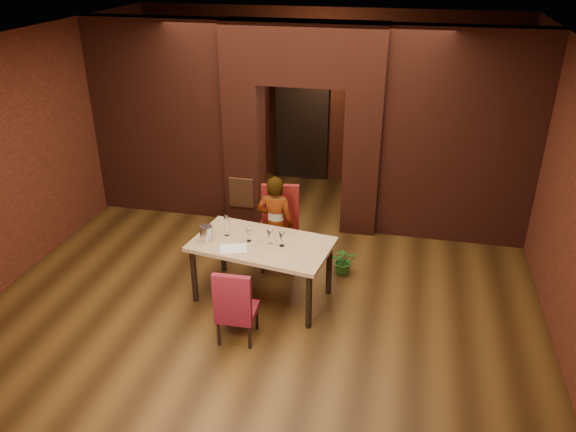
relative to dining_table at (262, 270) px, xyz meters
name	(u,v)px	position (x,y,z in m)	size (l,w,h in m)	color
floor	(273,285)	(0.06, 0.30, -0.41)	(8.00, 8.00, 0.00)	#482D12
ceiling	(269,43)	(0.06, 0.30, 2.79)	(7.00, 8.00, 0.04)	silver
wall_back	(324,98)	(0.06, 4.30, 1.19)	(7.00, 0.04, 3.20)	maroon
wall_front	(111,413)	(0.06, -3.70, 1.19)	(7.00, 0.04, 3.20)	maroon
wall_left	(23,155)	(-3.44, 0.30, 1.19)	(0.04, 8.00, 3.20)	maroon
wall_right	(574,202)	(3.56, 0.30, 1.19)	(0.04, 8.00, 3.20)	maroon
pillar_left	(245,152)	(-0.89, 2.30, 0.74)	(0.55, 0.55, 2.30)	maroon
pillar_right	(362,161)	(1.01, 2.30, 0.74)	(0.55, 0.55, 2.30)	maroon
lintel	(304,53)	(0.06, 2.30, 2.34)	(2.45, 0.55, 0.90)	maroon
wing_wall_left	(161,119)	(-2.30, 2.30, 1.19)	(2.27, 0.35, 3.20)	maroon
wing_wall_right	(460,139)	(2.42, 2.30, 1.19)	(2.27, 0.35, 3.20)	maroon
vent_panel	(241,193)	(-0.89, 2.00, 0.14)	(0.40, 0.03, 0.50)	#A2562F
rear_door	(302,126)	(-0.34, 4.24, 0.64)	(0.90, 0.08, 2.10)	black
rear_door_frame	(302,126)	(-0.34, 4.20, 0.64)	(1.02, 0.04, 2.22)	black
dining_table	(262,270)	(0.00, 0.00, 0.00)	(1.73, 0.97, 0.81)	tan
chair_far	(279,229)	(0.03, 0.83, 0.18)	(0.53, 0.53, 1.16)	maroon
chair_near	(237,303)	(-0.06, -0.88, 0.07)	(0.44, 0.44, 0.96)	maroon
person_seated	(275,224)	(-0.01, 0.74, 0.30)	(0.52, 0.34, 1.41)	silver
wine_glass_a	(249,235)	(-0.17, 0.00, 0.50)	(0.07, 0.07, 0.18)	white
wine_glass_b	(270,237)	(0.11, -0.01, 0.51)	(0.08, 0.08, 0.20)	white
wine_glass_c	(282,239)	(0.27, -0.03, 0.50)	(0.08, 0.08, 0.19)	silver
tasting_sheet	(233,248)	(-0.30, -0.23, 0.41)	(0.33, 0.24, 0.00)	silver
wine_bucket	(206,234)	(-0.69, -0.10, 0.50)	(0.16, 0.16, 0.20)	silver
water_bottle	(227,225)	(-0.49, 0.09, 0.55)	(0.07, 0.07, 0.28)	white
potted_plant	(344,261)	(0.96, 0.82, -0.21)	(0.36, 0.31, 0.40)	#2B6821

